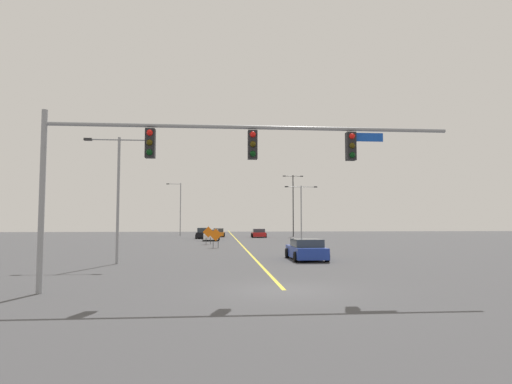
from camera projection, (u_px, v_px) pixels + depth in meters
The scene contains 14 objects.
ground at pixel (284, 290), 15.41m from camera, with size 169.87×169.87×0.00m, color #444447.
road_centre_stripe at pixel (235, 238), 62.32m from camera, with size 0.16×94.37×0.01m.
traffic_signal_assembly at pixel (202, 153), 15.47m from camera, with size 14.73×0.44×6.38m.
street_lamp_far_right at pixel (179, 206), 72.57m from camera, with size 2.46×0.24×8.86m.
street_lamp_mid_left at pixel (118, 187), 25.17m from camera, with size 4.02×0.24×7.40m.
street_lamp_near_right at pixel (301, 207), 57.11m from camera, with size 4.35×0.24×7.16m.
street_lamp_near_left at pixel (293, 201), 68.42m from camera, with size 3.26×0.24×9.76m.
construction_sign_median_far at pixel (216, 236), 39.79m from camera, with size 1.18×0.12×1.79m.
construction_sign_right_lane at pixel (208, 233), 45.83m from camera, with size 1.18×0.10×1.89m.
car_orange_approaching at pixel (219, 233), 67.65m from camera, with size 2.07×4.16×1.32m.
car_black_far at pixel (204, 234), 61.27m from camera, with size 2.18×4.21×1.51m.
car_red_near at pixel (259, 233), 65.06m from camera, with size 2.20×4.06×1.30m.
car_white_mid at pixel (212, 235), 54.44m from camera, with size 2.11×4.07×1.40m.
car_blue_distant at pixel (306, 250), 27.53m from camera, with size 2.16×4.54×1.34m.
Camera 1 is at (-2.35, -15.47, 2.48)m, focal length 30.26 mm.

